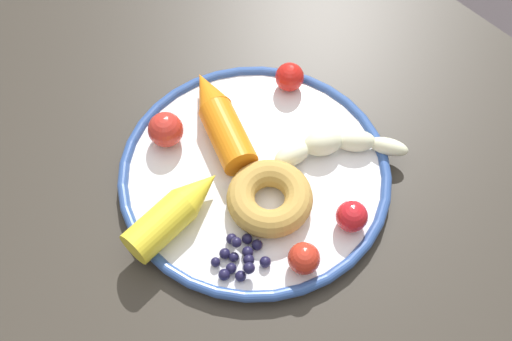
{
  "coord_description": "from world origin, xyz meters",
  "views": [
    {
      "loc": [
        0.3,
        -0.24,
        1.34
      ],
      "look_at": [
        0.02,
        0.0,
        0.75
      ],
      "focal_mm": 43.69,
      "sensor_mm": 36.0,
      "label": 1
    }
  ],
  "objects_px": {
    "tomato_far": "(166,130)",
    "tomato_extra": "(304,258)",
    "carrot_yellow": "(176,211)",
    "carrot_orange": "(220,117)",
    "banana": "(325,149)",
    "plate": "(256,172)",
    "tomato_mid": "(352,216)",
    "tomato_near": "(290,77)",
    "dining_table": "(242,201)",
    "donut": "(270,198)",
    "blueberry_pile": "(240,257)"
  },
  "relations": [
    {
      "from": "carrot_orange",
      "to": "tomato_far",
      "type": "bearing_deg",
      "value": -115.2
    },
    {
      "from": "carrot_yellow",
      "to": "tomato_near",
      "type": "bearing_deg",
      "value": 104.63
    },
    {
      "from": "blueberry_pile",
      "to": "tomato_mid",
      "type": "bearing_deg",
      "value": 68.5
    },
    {
      "from": "banana",
      "to": "blueberry_pile",
      "type": "relative_size",
      "value": 2.92
    },
    {
      "from": "carrot_orange",
      "to": "tomato_near",
      "type": "distance_m",
      "value": 0.1
    },
    {
      "from": "carrot_yellow",
      "to": "tomato_far",
      "type": "height_order",
      "value": "tomato_far"
    },
    {
      "from": "dining_table",
      "to": "donut",
      "type": "xyz_separation_m",
      "value": [
        0.07,
        -0.02,
        0.12
      ]
    },
    {
      "from": "banana",
      "to": "carrot_yellow",
      "type": "relative_size",
      "value": 1.38
    },
    {
      "from": "donut",
      "to": "tomato_near",
      "type": "height_order",
      "value": "tomato_near"
    },
    {
      "from": "tomato_near",
      "to": "tomato_far",
      "type": "bearing_deg",
      "value": -102.13
    },
    {
      "from": "blueberry_pile",
      "to": "tomato_far",
      "type": "relative_size",
      "value": 1.44
    },
    {
      "from": "dining_table",
      "to": "donut",
      "type": "bearing_deg",
      "value": -13.41
    },
    {
      "from": "banana",
      "to": "carrot_orange",
      "type": "distance_m",
      "value": 0.12
    },
    {
      "from": "banana",
      "to": "carrot_yellow",
      "type": "bearing_deg",
      "value": -104.19
    },
    {
      "from": "donut",
      "to": "carrot_yellow",
      "type": "bearing_deg",
      "value": -120.74
    },
    {
      "from": "carrot_orange",
      "to": "tomato_extra",
      "type": "xyz_separation_m",
      "value": [
        0.19,
        -0.05,
        -0.0
      ]
    },
    {
      "from": "dining_table",
      "to": "blueberry_pile",
      "type": "relative_size",
      "value": 20.46
    },
    {
      "from": "tomato_far",
      "to": "tomato_extra",
      "type": "relative_size",
      "value": 1.23
    },
    {
      "from": "plate",
      "to": "banana",
      "type": "relative_size",
      "value": 1.79
    },
    {
      "from": "carrot_yellow",
      "to": "blueberry_pile",
      "type": "distance_m",
      "value": 0.08
    },
    {
      "from": "carrot_yellow",
      "to": "tomato_extra",
      "type": "distance_m",
      "value": 0.14
    },
    {
      "from": "plate",
      "to": "banana",
      "type": "height_order",
      "value": "banana"
    },
    {
      "from": "plate",
      "to": "donut",
      "type": "distance_m",
      "value": 0.05
    },
    {
      "from": "tomato_mid",
      "to": "tomato_far",
      "type": "height_order",
      "value": "tomato_far"
    },
    {
      "from": "plate",
      "to": "carrot_orange",
      "type": "xyz_separation_m",
      "value": [
        -0.07,
        0.01,
        0.02
      ]
    },
    {
      "from": "tomato_near",
      "to": "carrot_orange",
      "type": "bearing_deg",
      "value": -94.13
    },
    {
      "from": "plate",
      "to": "donut",
      "type": "xyz_separation_m",
      "value": [
        0.04,
        -0.02,
        0.02
      ]
    },
    {
      "from": "dining_table",
      "to": "blueberry_pile",
      "type": "height_order",
      "value": "blueberry_pile"
    },
    {
      "from": "carrot_orange",
      "to": "tomato_near",
      "type": "bearing_deg",
      "value": 85.87
    },
    {
      "from": "tomato_extra",
      "to": "blueberry_pile",
      "type": "bearing_deg",
      "value": -136.34
    },
    {
      "from": "banana",
      "to": "tomato_far",
      "type": "xyz_separation_m",
      "value": [
        -0.13,
        -0.12,
        0.01
      ]
    },
    {
      "from": "tomato_near",
      "to": "tomato_far",
      "type": "xyz_separation_m",
      "value": [
        -0.03,
        -0.16,
        0.0
      ]
    },
    {
      "from": "carrot_yellow",
      "to": "donut",
      "type": "xyz_separation_m",
      "value": [
        0.05,
        0.09,
        -0.0
      ]
    },
    {
      "from": "tomato_far",
      "to": "tomato_extra",
      "type": "xyz_separation_m",
      "value": [
        0.22,
        0.01,
        -0.0
      ]
    },
    {
      "from": "dining_table",
      "to": "donut",
      "type": "height_order",
      "value": "donut"
    },
    {
      "from": "carrot_orange",
      "to": "carrot_yellow",
      "type": "relative_size",
      "value": 1.17
    },
    {
      "from": "plate",
      "to": "carrot_orange",
      "type": "height_order",
      "value": "carrot_orange"
    },
    {
      "from": "plate",
      "to": "tomato_extra",
      "type": "relative_size",
      "value": 9.25
    },
    {
      "from": "carrot_orange",
      "to": "tomato_extra",
      "type": "relative_size",
      "value": 4.36
    },
    {
      "from": "plate",
      "to": "blueberry_pile",
      "type": "bearing_deg",
      "value": -49.68
    },
    {
      "from": "plate",
      "to": "tomato_extra",
      "type": "bearing_deg",
      "value": -18.46
    },
    {
      "from": "carrot_orange",
      "to": "tomato_far",
      "type": "xyz_separation_m",
      "value": [
        -0.03,
        -0.06,
        0.0
      ]
    },
    {
      "from": "tomato_near",
      "to": "tomato_far",
      "type": "relative_size",
      "value": 0.86
    },
    {
      "from": "blueberry_pile",
      "to": "tomato_extra",
      "type": "distance_m",
      "value": 0.06
    },
    {
      "from": "carrot_yellow",
      "to": "donut",
      "type": "bearing_deg",
      "value": 59.26
    },
    {
      "from": "dining_table",
      "to": "carrot_orange",
      "type": "height_order",
      "value": "carrot_orange"
    },
    {
      "from": "dining_table",
      "to": "tomato_extra",
      "type": "relative_size",
      "value": 36.14
    },
    {
      "from": "tomato_mid",
      "to": "tomato_extra",
      "type": "xyz_separation_m",
      "value": [
        0.0,
        -0.07,
        -0.0
      ]
    },
    {
      "from": "carrot_orange",
      "to": "tomato_mid",
      "type": "xyz_separation_m",
      "value": [
        0.19,
        0.02,
        -0.0
      ]
    },
    {
      "from": "tomato_near",
      "to": "donut",
      "type": "bearing_deg",
      "value": -50.16
    }
  ]
}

